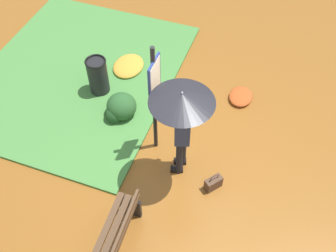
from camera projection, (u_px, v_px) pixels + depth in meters
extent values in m
plane|color=brown|center=(183.00, 168.00, 7.05)|extent=(18.00, 18.00, 0.00)
cube|color=#47843D|center=(78.00, 74.00, 8.55)|extent=(4.80, 4.00, 0.05)
cylinder|color=black|center=(183.00, 149.00, 6.79)|extent=(0.12, 0.12, 0.86)
cylinder|color=black|center=(179.00, 157.00, 6.69)|extent=(0.12, 0.12, 0.86)
cube|color=black|center=(180.00, 161.00, 7.10)|extent=(0.17, 0.24, 0.08)
cube|color=black|center=(177.00, 169.00, 7.00)|extent=(0.17, 0.24, 0.08)
cube|color=#2D3851|center=(182.00, 125.00, 6.16)|extent=(0.44, 0.35, 0.64)
sphere|color=beige|center=(183.00, 104.00, 5.81)|extent=(0.20, 0.20, 0.20)
ellipsoid|color=black|center=(183.00, 103.00, 5.78)|extent=(0.20, 0.20, 0.15)
cylinder|color=#2D3851|center=(186.00, 105.00, 6.13)|extent=(0.18, 0.13, 0.18)
cylinder|color=#2D3851|center=(184.00, 103.00, 6.04)|extent=(0.24, 0.11, 0.33)
cube|color=black|center=(184.00, 101.00, 5.88)|extent=(0.07, 0.04, 0.14)
cylinder|color=#2D3851|center=(180.00, 122.00, 5.88)|extent=(0.11, 0.10, 0.09)
cylinder|color=#2D3851|center=(181.00, 118.00, 5.82)|extent=(0.10, 0.09, 0.23)
cylinder|color=#A5A5AD|center=(182.00, 103.00, 5.58)|extent=(0.02, 0.02, 0.41)
cone|color=black|center=(182.00, 98.00, 5.50)|extent=(0.96, 0.96, 0.16)
sphere|color=#A5A5AD|center=(182.00, 92.00, 5.42)|extent=(0.02, 0.02, 0.02)
cylinder|color=black|center=(154.00, 103.00, 6.49)|extent=(0.07, 0.07, 2.30)
cube|color=navy|center=(154.00, 78.00, 6.07)|extent=(0.44, 0.04, 0.70)
cube|color=silver|center=(156.00, 79.00, 6.06)|extent=(0.38, 0.01, 0.64)
cube|color=#4C3323|center=(213.00, 183.00, 6.72)|extent=(0.32, 0.29, 0.24)
torus|color=#4C3323|center=(214.00, 178.00, 6.60)|extent=(0.15, 0.12, 0.18)
cube|color=black|center=(130.00, 207.00, 6.33)|extent=(0.08, 0.36, 0.44)
cube|color=#513823|center=(104.00, 233.00, 5.79)|extent=(1.40, 0.16, 0.04)
cube|color=#513823|center=(112.00, 236.00, 5.76)|extent=(1.40, 0.16, 0.04)
cube|color=#513823|center=(119.00, 239.00, 5.74)|extent=(1.40, 0.16, 0.04)
cube|color=#513823|center=(122.00, 237.00, 5.65)|extent=(1.40, 0.11, 0.10)
cube|color=#513823|center=(121.00, 233.00, 5.54)|extent=(1.40, 0.11, 0.10)
cylinder|color=black|center=(98.00, 77.00, 7.96)|extent=(0.40, 0.40, 0.80)
torus|color=black|center=(95.00, 61.00, 7.64)|extent=(0.42, 0.42, 0.04)
ellipsoid|color=#285628|center=(122.00, 106.00, 7.65)|extent=(0.58, 0.58, 0.52)
ellipsoid|color=#1E421E|center=(114.00, 114.00, 7.63)|extent=(0.35, 0.35, 0.35)
ellipsoid|color=#B74C1E|center=(241.00, 96.00, 8.09)|extent=(0.58, 0.46, 0.13)
ellipsoid|color=gold|center=(128.00, 66.00, 8.63)|extent=(0.79, 0.64, 0.17)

